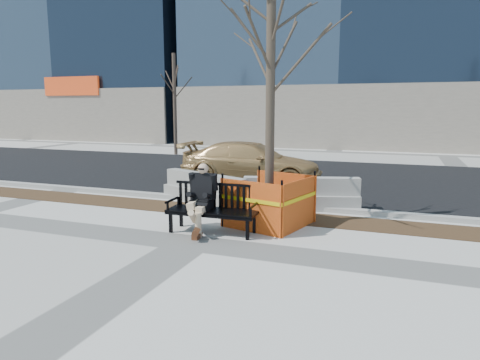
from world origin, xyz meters
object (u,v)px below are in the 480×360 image
object	(u,v)px
tree_fence	(269,224)
jersey_barrier_right	(301,209)
seated_man	(202,231)
jersey_barrier_left	(205,203)
sedan	(251,183)
bench	(213,233)

from	to	relation	value
tree_fence	jersey_barrier_right	xyz separation A→B (m)	(0.36, 1.71, 0.00)
seated_man	jersey_barrier_left	xyz separation A→B (m)	(-1.09, 2.49, 0.00)
tree_fence	jersey_barrier_left	world-z (taller)	tree_fence
tree_fence	jersey_barrier_left	bearing A→B (deg)	147.02
sedan	jersey_barrier_left	distance (m)	3.56
jersey_barrier_right	sedan	bearing A→B (deg)	110.50
tree_fence	sedan	distance (m)	5.48
jersey_barrier_right	tree_fence	bearing A→B (deg)	-118.40
bench	tree_fence	bearing A→B (deg)	45.72
seated_man	tree_fence	size ratio (longest dim) A/B	0.24
seated_man	jersey_barrier_right	size ratio (longest dim) A/B	0.48
sedan	bench	bearing A→B (deg)	-171.81
tree_fence	jersey_barrier_left	xyz separation A→B (m)	(-2.29, 1.49, 0.00)
sedan	jersey_barrier_left	xyz separation A→B (m)	(-0.14, -3.55, 0.00)
tree_fence	bench	bearing A→B (deg)	-131.87
seated_man	sedan	size ratio (longest dim) A/B	0.29
bench	jersey_barrier_right	xyz separation A→B (m)	(1.30, 2.76, 0.00)
bench	tree_fence	distance (m)	1.40
bench	seated_man	size ratio (longest dim) A/B	1.36
bench	jersey_barrier_right	world-z (taller)	bench
tree_fence	jersey_barrier_left	distance (m)	2.73
seated_man	jersey_barrier_left	bearing A→B (deg)	111.17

